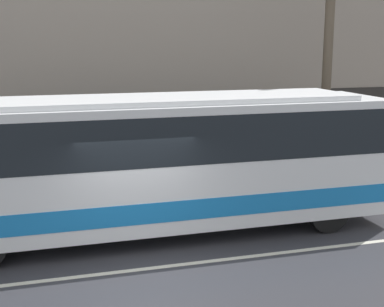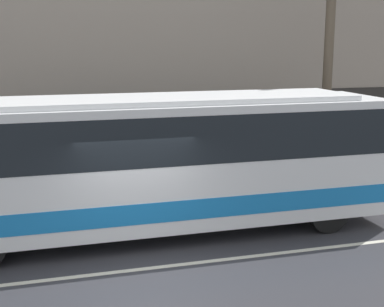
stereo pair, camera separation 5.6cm
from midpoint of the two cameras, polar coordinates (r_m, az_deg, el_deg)
name	(u,v)px [view 2 (the right image)]	position (r m, az deg, el deg)	size (l,w,h in m)	color
ground_plane	(144,269)	(10.96, -4.94, -12.17)	(60.00, 60.00, 0.00)	#333338
sidewalk	(109,191)	(16.15, -8.76, -4.00)	(60.00, 3.18, 0.14)	gray
lane_stripe	(144,269)	(10.96, -4.94, -12.15)	(54.00, 0.14, 0.01)	beige
transit_bus	(142,158)	(12.31, -5.25, -0.53)	(11.74, 2.50, 3.23)	white
utility_pole_near	(329,39)	(16.71, 14.53, 11.73)	(0.29, 0.29, 8.75)	brown
pedestrian_waiting	(87,161)	(16.47, -11.09, -0.74)	(0.36, 0.36, 1.67)	navy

